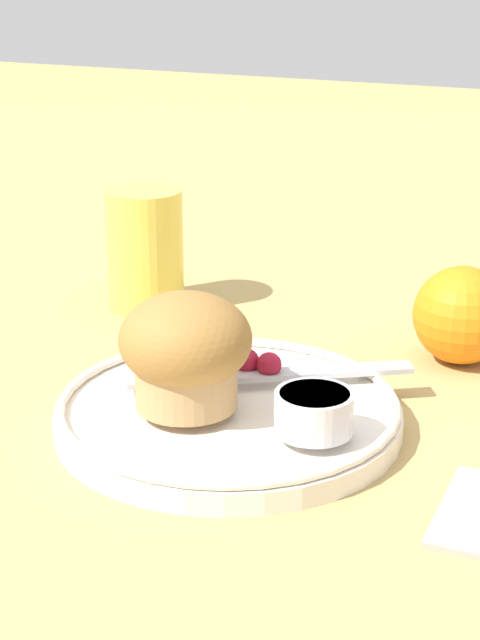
{
  "coord_description": "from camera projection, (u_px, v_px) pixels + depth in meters",
  "views": [
    {
      "loc": [
        0.26,
        -0.55,
        0.29
      ],
      "look_at": [
        0.01,
        0.04,
        0.06
      ],
      "focal_mm": 60.0,
      "sensor_mm": 36.0,
      "label": 1
    }
  ],
  "objects": [
    {
      "name": "plate",
      "position": [
        225.0,
        416.0,
        0.66
      ],
      "size": [
        0.21,
        0.21,
        0.02
      ],
      "color": "silver",
      "rests_on": "ground_plane"
    },
    {
      "name": "orange_fruit",
      "position": [
        462.0,
        315.0,
        0.75
      ],
      "size": [
        0.07,
        0.07,
        0.07
      ],
      "color": "orange",
      "rests_on": "ground_plane"
    },
    {
      "name": "cream_ramekin",
      "position": [
        314.0,
        410.0,
        0.61
      ],
      "size": [
        0.05,
        0.05,
        0.02
      ],
      "color": "silver",
      "rests_on": "plate"
    },
    {
      "name": "muffin",
      "position": [
        184.0,
        350.0,
        0.64
      ],
      "size": [
        0.08,
        0.08,
        0.07
      ],
      "color": "tan",
      "rests_on": "plate"
    },
    {
      "name": "ground_plane",
      "position": [
        200.0,
        423.0,
        0.67
      ],
      "size": [
        3.0,
        3.0,
        0.0
      ],
      "primitive_type": "plane",
      "color": "tan"
    },
    {
      "name": "berry_pair",
      "position": [
        258.0,
        363.0,
        0.69
      ],
      "size": [
        0.03,
        0.02,
        0.02
      ],
      "color": "maroon",
      "rests_on": "plate"
    },
    {
      "name": "butter_knife",
      "position": [
        271.0,
        375.0,
        0.69
      ],
      "size": [
        0.17,
        0.11,
        0.0
      ],
      "rotation": [
        0.0,
        0.0,
        0.54
      ],
      "color": "#B7B7BC",
      "rests_on": "plate"
    },
    {
      "name": "juice_glass",
      "position": [
        145.0,
        249.0,
        0.86
      ],
      "size": [
        0.06,
        0.06,
        0.1
      ],
      "color": "#EAD14C",
      "rests_on": "ground_plane"
    }
  ]
}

